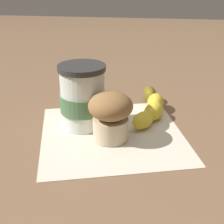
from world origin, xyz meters
The scene contains 5 objects.
ground_plane centered at (0.00, 0.00, 0.00)m, with size 3.00×3.00×0.00m, color brown.
paper_napkin centered at (0.00, 0.00, 0.00)m, with size 0.27×0.27×0.00m, color beige.
coffee_cup centered at (-0.06, 0.03, 0.06)m, with size 0.09×0.09×0.12m.
muffin centered at (0.00, -0.02, 0.05)m, with size 0.08×0.08×0.09m.
banana centered at (0.07, 0.10, 0.02)m, with size 0.08×0.20×0.04m.
Camera 1 is at (0.07, -0.52, 0.29)m, focal length 50.00 mm.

